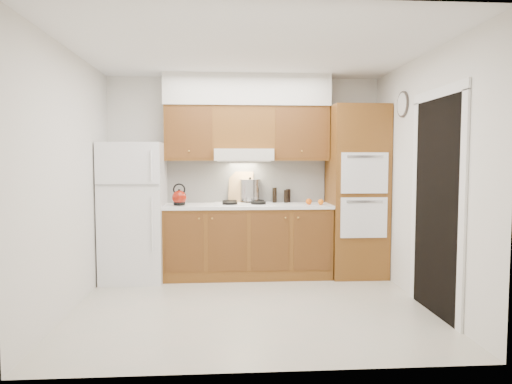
# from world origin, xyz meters

# --- Properties ---
(floor) EXTENTS (3.60, 3.60, 0.00)m
(floor) POSITION_xyz_m (0.00, 0.00, 0.00)
(floor) COLOR #B7B2A0
(floor) RESTS_ON ground
(ceiling) EXTENTS (3.60, 3.60, 0.00)m
(ceiling) POSITION_xyz_m (0.00, 0.00, 2.60)
(ceiling) COLOR white
(ceiling) RESTS_ON wall_back
(wall_back) EXTENTS (3.60, 0.02, 2.60)m
(wall_back) POSITION_xyz_m (0.00, 1.50, 1.30)
(wall_back) COLOR silver
(wall_back) RESTS_ON floor
(wall_left) EXTENTS (0.02, 3.00, 2.60)m
(wall_left) POSITION_xyz_m (-1.80, 0.00, 1.30)
(wall_left) COLOR silver
(wall_left) RESTS_ON floor
(wall_right) EXTENTS (0.02, 3.00, 2.60)m
(wall_right) POSITION_xyz_m (1.80, 0.00, 1.30)
(wall_right) COLOR silver
(wall_right) RESTS_ON floor
(fridge) EXTENTS (0.75, 0.72, 1.72)m
(fridge) POSITION_xyz_m (-1.41, 1.14, 0.86)
(fridge) COLOR white
(fridge) RESTS_ON floor
(base_cabinets) EXTENTS (2.11, 0.60, 0.90)m
(base_cabinets) POSITION_xyz_m (0.02, 1.20, 0.45)
(base_cabinets) COLOR brown
(base_cabinets) RESTS_ON floor
(countertop) EXTENTS (2.13, 0.62, 0.04)m
(countertop) POSITION_xyz_m (0.03, 1.19, 0.92)
(countertop) COLOR white
(countertop) RESTS_ON base_cabinets
(backsplash) EXTENTS (2.11, 0.03, 0.56)m
(backsplash) POSITION_xyz_m (0.02, 1.49, 1.22)
(backsplash) COLOR white
(backsplash) RESTS_ON countertop
(oven_cabinet) EXTENTS (0.70, 0.65, 2.20)m
(oven_cabinet) POSITION_xyz_m (1.44, 1.18, 1.10)
(oven_cabinet) COLOR brown
(oven_cabinet) RESTS_ON floor
(upper_cab_left) EXTENTS (0.63, 0.33, 0.70)m
(upper_cab_left) POSITION_xyz_m (-0.71, 1.33, 1.85)
(upper_cab_left) COLOR brown
(upper_cab_left) RESTS_ON wall_back
(upper_cab_right) EXTENTS (0.73, 0.33, 0.70)m
(upper_cab_right) POSITION_xyz_m (0.72, 1.33, 1.85)
(upper_cab_right) COLOR brown
(upper_cab_right) RESTS_ON wall_back
(range_hood) EXTENTS (0.75, 0.45, 0.15)m
(range_hood) POSITION_xyz_m (-0.02, 1.27, 1.57)
(range_hood) COLOR silver
(range_hood) RESTS_ON wall_back
(upper_cab_over_hood) EXTENTS (0.75, 0.33, 0.55)m
(upper_cab_over_hood) POSITION_xyz_m (-0.02, 1.33, 1.92)
(upper_cab_over_hood) COLOR brown
(upper_cab_over_hood) RESTS_ON range_hood
(soffit) EXTENTS (2.13, 0.36, 0.40)m
(soffit) POSITION_xyz_m (0.03, 1.32, 2.40)
(soffit) COLOR silver
(soffit) RESTS_ON wall_back
(cooktop) EXTENTS (0.74, 0.50, 0.01)m
(cooktop) POSITION_xyz_m (-0.02, 1.21, 0.95)
(cooktop) COLOR white
(cooktop) RESTS_ON countertop
(doorway) EXTENTS (0.02, 0.90, 2.10)m
(doorway) POSITION_xyz_m (1.79, -0.35, 1.05)
(doorway) COLOR black
(doorway) RESTS_ON floor
(wall_clock) EXTENTS (0.02, 0.30, 0.30)m
(wall_clock) POSITION_xyz_m (1.79, 0.55, 2.15)
(wall_clock) COLOR #3F3833
(wall_clock) RESTS_ON wall_right
(kettle) EXTENTS (0.22, 0.22, 0.18)m
(kettle) POSITION_xyz_m (-0.84, 1.09, 1.04)
(kettle) COLOR maroon
(kettle) RESTS_ON countertop
(cutting_board) EXTENTS (0.34, 0.18, 0.43)m
(cutting_board) POSITION_xyz_m (-0.06, 1.42, 1.14)
(cutting_board) COLOR tan
(cutting_board) RESTS_ON countertop
(stock_pot) EXTENTS (0.30, 0.30, 0.27)m
(stock_pot) POSITION_xyz_m (0.07, 1.38, 1.11)
(stock_pot) COLOR #ADADB2
(stock_pot) RESTS_ON cooktop
(condiment_a) EXTENTS (0.07, 0.07, 0.20)m
(condiment_a) POSITION_xyz_m (0.40, 1.42, 1.04)
(condiment_a) COLOR black
(condiment_a) RESTS_ON countertop
(condiment_b) EXTENTS (0.06, 0.06, 0.17)m
(condiment_b) POSITION_xyz_m (0.55, 1.39, 1.03)
(condiment_b) COLOR black
(condiment_b) RESTS_ON countertop
(condiment_c) EXTENTS (0.08, 0.08, 0.18)m
(condiment_c) POSITION_xyz_m (0.58, 1.45, 1.03)
(condiment_c) COLOR black
(condiment_c) RESTS_ON countertop
(orange_near) EXTENTS (0.08, 0.08, 0.08)m
(orange_near) POSITION_xyz_m (0.80, 1.10, 0.98)
(orange_near) COLOR #DC570B
(orange_near) RESTS_ON countertop
(orange_far) EXTENTS (0.08, 0.08, 0.07)m
(orange_far) POSITION_xyz_m (0.95, 1.07, 0.98)
(orange_far) COLOR #FF580D
(orange_far) RESTS_ON countertop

